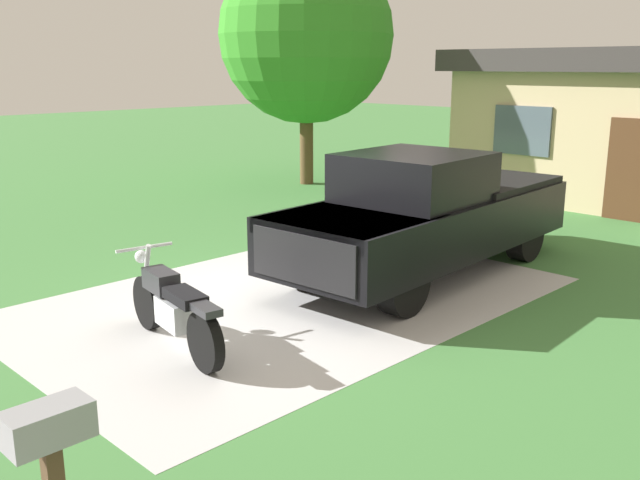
{
  "coord_description": "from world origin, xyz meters",
  "views": [
    {
      "loc": [
        6.79,
        -6.23,
        3.13
      ],
      "look_at": [
        0.47,
        0.09,
        0.9
      ],
      "focal_mm": 39.33,
      "sensor_mm": 36.0,
      "label": 1
    }
  ],
  "objects_px": {
    "pickup_truck": "(429,212)",
    "mailbox": "(51,452)",
    "motorcycle": "(173,308)",
    "shade_tree": "(306,35)"
  },
  "relations": [
    {
      "from": "pickup_truck",
      "to": "motorcycle",
      "type": "bearing_deg",
      "value": -92.95
    },
    {
      "from": "pickup_truck",
      "to": "shade_tree",
      "type": "relative_size",
      "value": 0.93
    },
    {
      "from": "motorcycle",
      "to": "pickup_truck",
      "type": "relative_size",
      "value": 0.38
    },
    {
      "from": "shade_tree",
      "to": "mailbox",
      "type": "bearing_deg",
      "value": -49.41
    },
    {
      "from": "pickup_truck",
      "to": "shade_tree",
      "type": "bearing_deg",
      "value": 148.47
    },
    {
      "from": "motorcycle",
      "to": "shade_tree",
      "type": "height_order",
      "value": "shade_tree"
    },
    {
      "from": "pickup_truck",
      "to": "mailbox",
      "type": "height_order",
      "value": "pickup_truck"
    },
    {
      "from": "mailbox",
      "to": "motorcycle",
      "type": "bearing_deg",
      "value": 136.65
    },
    {
      "from": "motorcycle",
      "to": "shade_tree",
      "type": "distance_m",
      "value": 12.03
    },
    {
      "from": "pickup_truck",
      "to": "mailbox",
      "type": "bearing_deg",
      "value": -70.05
    }
  ]
}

